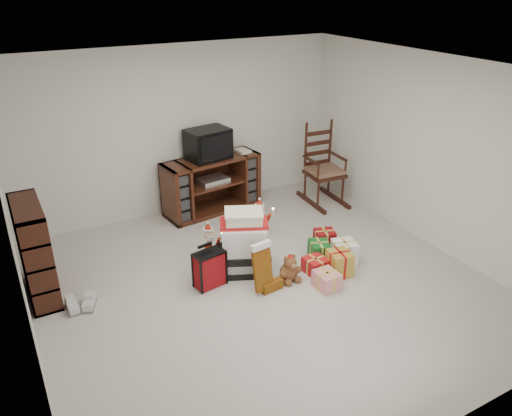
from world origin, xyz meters
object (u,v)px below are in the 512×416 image
(bookshelf, at_px, (35,253))
(sneaker_pair, at_px, (81,305))
(gift_pile, at_px, (244,246))
(teddy_bear, at_px, (289,270))
(rocking_chair, at_px, (322,174))
(mrs_claus_figurine, at_px, (209,248))
(tv_stand, at_px, (212,185))
(red_suitcase, at_px, (210,269))
(santa_figurine, at_px, (259,224))
(gift_cluster, at_px, (328,258))
(crt_television, at_px, (208,144))

(bookshelf, xyz_separation_m, sneaker_pair, (0.33, -0.51, -0.49))
(gift_pile, bearing_deg, teddy_bear, -26.63)
(rocking_chair, relative_size, mrs_claus_figurine, 2.26)
(tv_stand, distance_m, rocking_chair, 1.77)
(tv_stand, bearing_deg, red_suitcase, -122.49)
(tv_stand, relative_size, rocking_chair, 1.16)
(rocking_chair, distance_m, santa_figurine, 1.67)
(red_suitcase, xyz_separation_m, sneaker_pair, (-1.44, 0.29, -0.18))
(bookshelf, relative_size, gift_pile, 1.41)
(bookshelf, xyz_separation_m, teddy_bear, (2.64, -1.15, -0.39))
(sneaker_pair, bearing_deg, teddy_bear, -7.86)
(rocking_chair, bearing_deg, gift_cluster, -118.82)
(teddy_bear, relative_size, mrs_claus_figurine, 0.58)
(tv_stand, xyz_separation_m, gift_cluster, (0.58, -2.24, -0.30))
(mrs_claus_figurine, bearing_deg, tv_stand, 64.08)
(santa_figurine, xyz_separation_m, mrs_claus_figurine, (-0.88, -0.26, -0.01))
(rocking_chair, distance_m, mrs_claus_figurine, 2.58)
(red_suitcase, height_order, teddy_bear, red_suitcase)
(sneaker_pair, height_order, gift_cluster, gift_cluster)
(mrs_claus_figurine, relative_size, crt_television, 0.88)
(crt_television, bearing_deg, rocking_chair, -25.32)
(teddy_bear, bearing_deg, gift_pile, 128.64)
(red_suitcase, height_order, mrs_claus_figurine, mrs_claus_figurine)
(tv_stand, xyz_separation_m, red_suitcase, (-0.90, -1.90, -0.20))
(santa_figurine, height_order, gift_cluster, santa_figurine)
(rocking_chair, xyz_separation_m, sneaker_pair, (-4.03, -1.09, -0.41))
(sneaker_pair, xyz_separation_m, gift_cluster, (2.91, -0.62, 0.08))
(gift_pile, distance_m, santa_figurine, 0.83)
(red_suitcase, relative_size, crt_television, 0.79)
(tv_stand, bearing_deg, crt_television, 163.06)
(bookshelf, bearing_deg, gift_pile, -16.91)
(mrs_claus_figurine, bearing_deg, gift_pile, -47.53)
(rocking_chair, height_order, sneaker_pair, rocking_chair)
(gift_pile, relative_size, crt_television, 1.19)
(santa_figurine, bearing_deg, teddy_bear, -100.16)
(mrs_claus_figurine, height_order, sneaker_pair, mrs_claus_figurine)
(rocking_chair, relative_size, santa_figurine, 2.17)
(gift_cluster, xyz_separation_m, crt_television, (-0.61, 2.24, 0.95))
(mrs_claus_figurine, bearing_deg, teddy_bear, -49.65)
(teddy_bear, bearing_deg, santa_figurine, 79.84)
(tv_stand, bearing_deg, gift_cluster, -82.75)
(rocking_chair, height_order, gift_pile, rocking_chair)
(tv_stand, height_order, crt_television, crt_television)
(crt_television, bearing_deg, bookshelf, -165.34)
(gift_pile, xyz_separation_m, teddy_bear, (0.37, -0.46, -0.20))
(mrs_claus_figurine, bearing_deg, rocking_chair, 21.16)
(bookshelf, relative_size, sneaker_pair, 3.24)
(teddy_bear, xyz_separation_m, santa_figurine, (0.19, 1.07, 0.09))
(bookshelf, relative_size, crt_television, 1.68)
(teddy_bear, bearing_deg, mrs_claus_figurine, 130.35)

